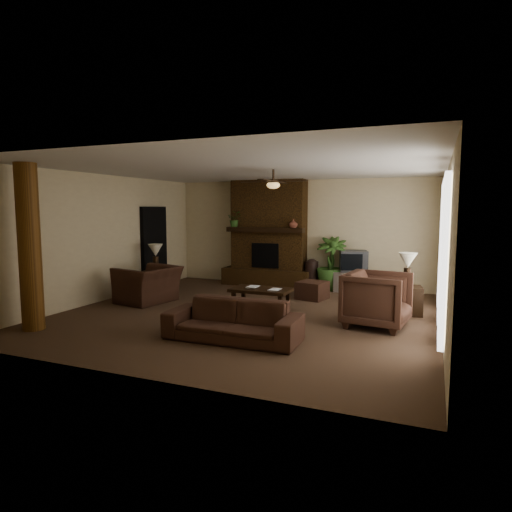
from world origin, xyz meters
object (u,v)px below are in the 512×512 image
at_px(ottoman, 312,290).
at_px(lamp_left, 156,252).
at_px(log_column, 30,248).
at_px(side_table_right, 408,300).
at_px(armchair_right, 377,297).
at_px(floor_vase, 312,272).
at_px(tv_stand, 351,281).
at_px(floor_plant, 331,275).
at_px(sofa, 233,314).
at_px(coffee_table, 261,291).
at_px(armchair_left, 148,278).
at_px(lamp_right, 408,263).
at_px(side_table_left, 156,281).

height_order(ottoman, lamp_left, lamp_left).
distance_m(log_column, side_table_right, 6.93).
bearing_deg(armchair_right, log_column, 121.56).
height_order(armchair_right, floor_vase, armchair_right).
distance_m(tv_stand, floor_plant, 0.52).
bearing_deg(ottoman, floor_plant, 83.71).
xyz_separation_m(sofa, floor_vase, (-0.03, 4.81, 0.02)).
bearing_deg(ottoman, coffee_table, -116.80).
xyz_separation_m(tv_stand, floor_plant, (-0.51, 0.00, 0.13)).
height_order(floor_plant, lamp_left, lamp_left).
xyz_separation_m(log_column, sofa, (3.40, 0.74, -0.99)).
distance_m(armchair_left, floor_vase, 4.15).
bearing_deg(log_column, floor_plant, 55.09).
xyz_separation_m(armchair_right, side_table_right, (0.45, 1.17, -0.25)).
distance_m(ottoman, lamp_left, 3.86).
height_order(side_table_right, lamp_right, lamp_right).
bearing_deg(floor_plant, side_table_right, -45.31).
distance_m(sofa, lamp_left, 4.41).
relative_size(log_column, coffee_table, 2.33).
relative_size(armchair_left, floor_plant, 0.89).
height_order(coffee_table, lamp_right, lamp_right).
distance_m(floor_plant, lamp_left, 4.39).
bearing_deg(ottoman, tv_stand, 63.02).
bearing_deg(side_table_left, sofa, -39.63).
relative_size(tv_stand, side_table_right, 1.55).
bearing_deg(armchair_left, floor_vase, 146.17).
relative_size(log_column, side_table_left, 5.09).
xyz_separation_m(log_column, coffee_table, (3.03, 2.88, -1.03)).
relative_size(armchair_left, floor_vase, 1.56).
relative_size(armchair_left, coffee_table, 1.00).
bearing_deg(side_table_right, sofa, -130.87).
bearing_deg(coffee_table, side_table_right, 13.69).
distance_m(floor_vase, floor_plant, 0.50).
height_order(armchair_left, coffee_table, armchair_left).
xyz_separation_m(floor_vase, side_table_left, (-3.39, -1.98, -0.16)).
xyz_separation_m(floor_vase, floor_plant, (0.50, 0.00, -0.06)).
bearing_deg(lamp_right, side_table_left, -179.61).
relative_size(armchair_right, ottoman, 1.76).
xyz_separation_m(log_column, armchair_left, (0.48, 2.57, -0.87)).
height_order(armchair_left, lamp_right, lamp_right).
bearing_deg(lamp_left, floor_vase, 31.30).
relative_size(coffee_table, side_table_right, 2.18).
distance_m(log_column, side_table_left, 3.74).
distance_m(armchair_left, side_table_right, 5.45).
xyz_separation_m(log_column, lamp_left, (0.03, 3.52, -0.40)).
bearing_deg(coffee_table, lamp_right, 14.80).
height_order(armchair_left, armchair_right, armchair_right).
bearing_deg(side_table_left, side_table_right, -0.09).
bearing_deg(armchair_left, floor_plant, 141.60).
relative_size(floor_plant, lamp_right, 2.07).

